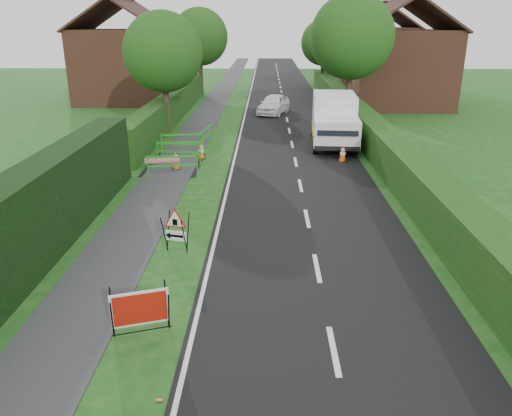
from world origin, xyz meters
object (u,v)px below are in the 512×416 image
object	(u,v)px
red_rect_sign	(140,309)
hatchback_car	(274,104)
triangle_sign	(174,227)
works_van	(334,119)

from	to	relation	value
red_rect_sign	hatchback_car	distance (m)	26.49
red_rect_sign	triangle_sign	size ratio (longest dim) A/B	1.20
triangle_sign	hatchback_car	xyz separation A→B (m)	(3.01, 22.40, -0.09)
red_rect_sign	works_van	xyz separation A→B (m)	(6.06, 17.02, 0.77)
works_van	hatchback_car	xyz separation A→B (m)	(-3.01, 9.29, -0.67)
red_rect_sign	hatchback_car	world-z (taller)	hatchback_car
hatchback_car	triangle_sign	bearing A→B (deg)	-81.07
triangle_sign	hatchback_car	distance (m)	22.61
triangle_sign	works_van	bearing A→B (deg)	78.94
works_van	hatchback_car	size ratio (longest dim) A/B	1.45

